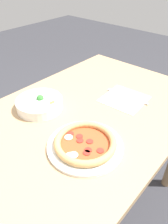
# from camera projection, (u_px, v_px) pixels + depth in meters

# --- Properties ---
(ground_plane) EXTENTS (8.00, 8.00, 0.00)m
(ground_plane) POSITION_uv_depth(u_px,v_px,m) (75.00, 218.00, 1.38)
(ground_plane) COLOR #333338
(dining_table) EXTENTS (1.38, 0.78, 0.77)m
(dining_table) POSITION_uv_depth(u_px,v_px,m) (71.00, 142.00, 0.99)
(dining_table) COLOR tan
(dining_table) RESTS_ON ground_plane
(pizza) EXTENTS (0.28, 0.28, 0.04)m
(pizza) POSITION_uv_depth(u_px,v_px,m) (85.00, 144.00, 0.80)
(pizza) COLOR white
(pizza) RESTS_ON dining_table
(bowl) EXTENTS (0.21, 0.21, 0.07)m
(bowl) POSITION_uv_depth(u_px,v_px,m) (40.00, 103.00, 0.99)
(bowl) COLOR white
(bowl) RESTS_ON dining_table
(napkin) EXTENTS (0.21, 0.21, 0.00)m
(napkin) POSITION_uv_depth(u_px,v_px,m) (124.00, 99.00, 1.07)
(napkin) COLOR white
(napkin) RESTS_ON dining_table
(fork) EXTENTS (0.02, 0.18, 0.00)m
(fork) POSITION_uv_depth(u_px,v_px,m) (121.00, 101.00, 1.05)
(fork) COLOR silver
(fork) RESTS_ON napkin
(knife) EXTENTS (0.02, 0.23, 0.01)m
(knife) POSITION_uv_depth(u_px,v_px,m) (129.00, 97.00, 1.08)
(knife) COLOR silver
(knife) RESTS_ON napkin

